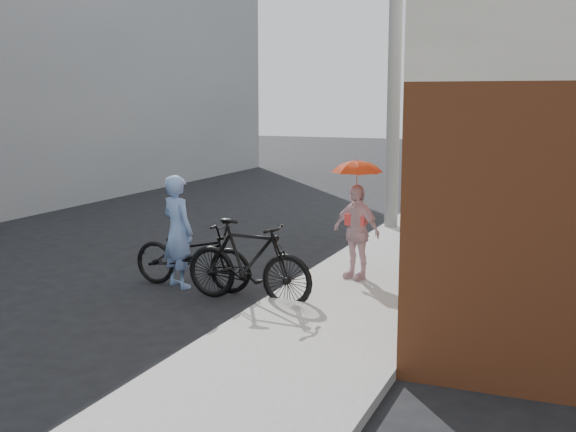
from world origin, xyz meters
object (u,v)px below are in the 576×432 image
Objects in this scene: officer at (178,231)px; bike_left at (192,254)px; utility_pole at (395,65)px; planter at (457,259)px; kimono_woman at (356,232)px; bike_right at (248,262)px.

officer is 0.87× the size of bike_left.
planter is (1.90, -3.08, -3.28)m from utility_pole.
utility_pole is 5.32m from kimono_woman.
officer is 2.69m from kimono_woman.
bike_left is at bearing -143.99° from planter.
bike_right is at bearing -105.83° from kimono_woman.
bike_left reaches higher than planter.
bike_left is 5.23× the size of planter.
kimono_woman is (1.11, 1.47, 0.25)m from bike_right.
officer is at bearing 77.61° from bike_right.
bike_right is at bearing -94.74° from utility_pole.
bike_right is at bearing -171.10° from officer.
planter is at bearing -35.91° from bike_right.
kimono_woman reaches higher than planter.
bike_left is 1.01× the size of bike_right.
utility_pole is at bearing -14.73° from bike_left.
kimono_woman is at bearing -33.94° from bike_right.
utility_pole reaches higher than bike_left.
officer is at bearing -108.12° from utility_pole.
utility_pole is at bearing -1.57° from bike_right.
utility_pole is 6.51m from officer.
bike_right reaches higher than planter.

